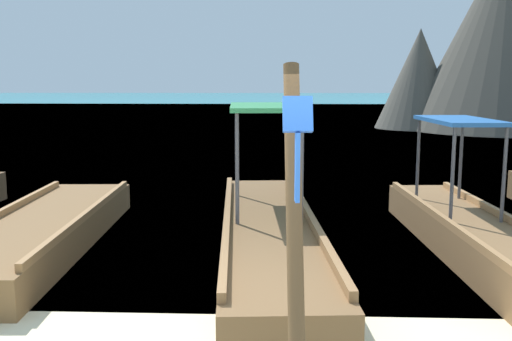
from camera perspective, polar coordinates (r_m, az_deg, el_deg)
The scene contains 5 objects.
sea_water at distance 65.87m, azimuth 2.17°, elevation 6.60°, with size 120.00×120.00×0.00m, color #147A89.
longtail_boat_turquoise_ribbon at distance 9.19m, azimuth -20.13°, elevation -5.64°, with size 1.64×6.12×2.35m.
longtail_boat_blue_ribbon at distance 7.68m, azimuth 1.24°, elevation -6.82°, with size 1.64×6.79×2.59m.
longtail_boat_yellow_ribbon at distance 8.85m, azimuth 20.38°, elevation -5.66°, with size 1.31×6.17×2.28m.
karst_rock at distance 32.17m, azimuth 22.53°, elevation 12.13°, with size 10.86×9.35×9.80m.
Camera 1 is at (0.34, -4.46, 2.44)m, focal length 40.75 mm.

